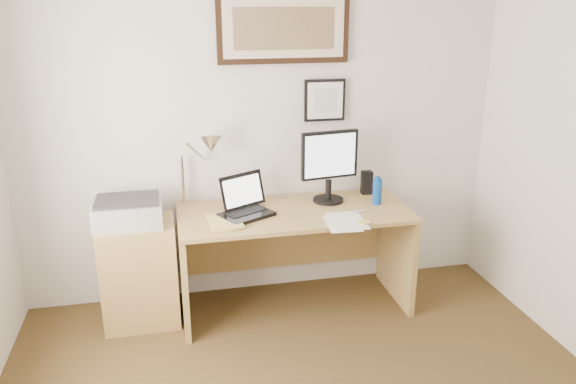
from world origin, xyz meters
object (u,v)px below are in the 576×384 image
object	(u,v)px
water_bottle	(377,191)
book	(209,223)
desk	(292,237)
printer	(128,212)
lcd_monitor	(329,163)
side_cabinet	(140,273)
laptop	(245,206)

from	to	relation	value
water_bottle	book	size ratio (longest dim) A/B	0.66
desk	printer	bearing A→B (deg)	-177.86
water_bottle	lcd_monitor	bearing A→B (deg)	160.49
side_cabinet	lcd_monitor	bearing A→B (deg)	3.52
lcd_monitor	printer	world-z (taller)	lcd_monitor
book	lcd_monitor	distance (m)	0.96
lcd_monitor	side_cabinet	bearing A→B (deg)	-176.48
side_cabinet	printer	world-z (taller)	printer
book	laptop	distance (m)	0.30
book	lcd_monitor	xyz separation A→B (m)	(0.88, 0.27, 0.28)
book	desk	xyz separation A→B (m)	(0.60, 0.22, -0.25)
book	printer	size ratio (longest dim) A/B	0.64
side_cabinet	desk	distance (m)	1.08
water_bottle	laptop	bearing A→B (deg)	-179.85
laptop	lcd_monitor	size ratio (longest dim) A/B	0.83
side_cabinet	laptop	world-z (taller)	laptop
laptop	printer	bearing A→B (deg)	177.88
water_bottle	book	world-z (taller)	water_bottle
desk	water_bottle	bearing A→B (deg)	-6.30
lcd_monitor	laptop	bearing A→B (deg)	-169.34
printer	water_bottle	bearing A→B (deg)	-0.86
laptop	printer	xyz separation A→B (m)	(-0.77, 0.03, 0.01)
side_cabinet	lcd_monitor	xyz separation A→B (m)	(1.35, 0.08, 0.68)
desk	laptop	bearing A→B (deg)	-168.48
desk	side_cabinet	bearing A→B (deg)	-178.11
printer	laptop	bearing A→B (deg)	-2.12
water_bottle	book	xyz separation A→B (m)	(-1.21, -0.15, -0.08)
printer	book	bearing A→B (deg)	-19.35
lcd_monitor	water_bottle	bearing A→B (deg)	-19.51
desk	laptop	distance (m)	0.46
lcd_monitor	desk	bearing A→B (deg)	-170.39
side_cabinet	book	world-z (taller)	book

